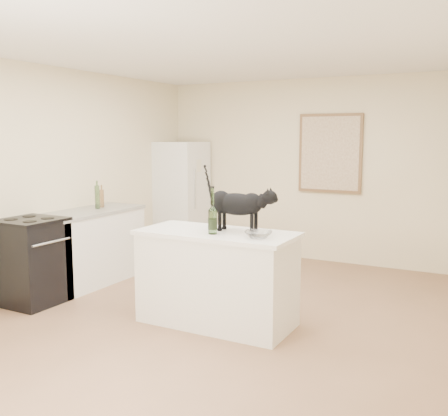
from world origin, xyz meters
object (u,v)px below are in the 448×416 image
black_cat (237,207)px  wine_bottle (213,213)px  fridge (181,197)px  glass_bowl (258,235)px  stove (32,262)px

black_cat → wine_bottle: black_cat is taller
fridge → black_cat: size_ratio=2.58×
wine_bottle → glass_bowl: (0.45, 0.03, -0.16)m
fridge → stove: bearing=-90.0°
wine_bottle → glass_bowl: bearing=3.7°
fridge → black_cat: 3.32m
fridge → glass_bowl: 3.66m
wine_bottle → fridge: bearing=127.8°
stove → glass_bowl: glass_bowl is taller
stove → wine_bottle: (2.08, 0.27, 0.64)m
fridge → glass_bowl: bearing=-46.4°
wine_bottle → black_cat: bearing=58.8°
glass_bowl → stove: bearing=-173.2°
fridge → wine_bottle: size_ratio=4.40×
glass_bowl → black_cat: bearing=148.2°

